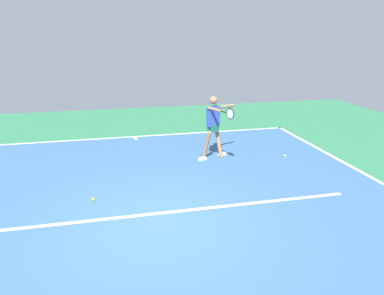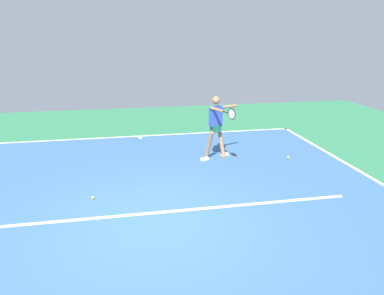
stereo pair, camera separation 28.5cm
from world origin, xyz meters
TOP-DOWN VIEW (x-y plane):
  - ground_plane at (0.00, 0.00)m, footprint 21.99×21.99m
  - court_surface at (0.00, 0.00)m, footprint 10.81×12.21m
  - court_line_baseline_near at (0.00, -6.06)m, footprint 10.81×0.10m
  - court_line_service at (0.00, -0.45)m, footprint 8.11×0.10m
  - court_line_centre_mark at (0.00, -5.86)m, footprint 0.10×0.30m
  - tennis_player at (-1.99, -3.36)m, footprint 1.13×1.34m
  - tennis_ball_near_service_line at (1.23, -1.31)m, footprint 0.07×0.07m
  - tennis_ball_centre_court at (-4.00, -2.98)m, footprint 0.07×0.07m

SIDE VIEW (x-z plane):
  - ground_plane at x=0.00m, z-range 0.00..0.00m
  - court_surface at x=0.00m, z-range 0.00..0.00m
  - court_line_baseline_near at x=0.00m, z-range 0.00..0.01m
  - court_line_service at x=0.00m, z-range 0.00..0.01m
  - court_line_centre_mark at x=0.00m, z-range 0.00..0.01m
  - tennis_ball_near_service_line at x=1.23m, z-range 0.00..0.07m
  - tennis_ball_centre_court at x=-4.00m, z-range 0.00..0.07m
  - tennis_player at x=-1.99m, z-range 0.13..1.90m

